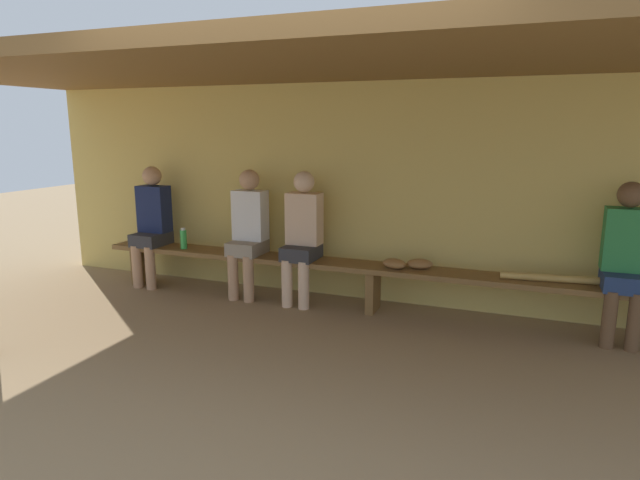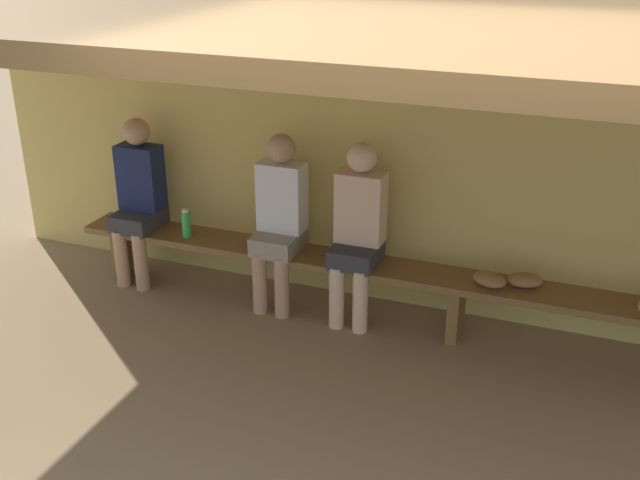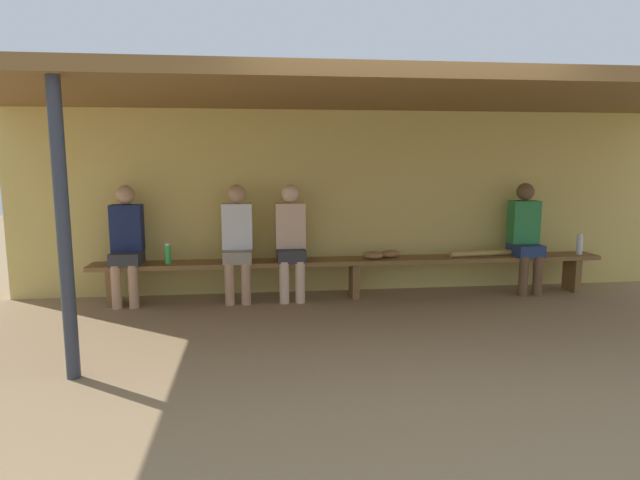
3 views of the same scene
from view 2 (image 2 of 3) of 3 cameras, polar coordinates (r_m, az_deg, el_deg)
ground_plane at (r=4.35m, az=5.56°, el=-16.88°), size 24.00×24.00×0.00m
back_wall at (r=5.55m, az=11.74°, el=5.07°), size 8.00×0.20×2.20m
dugout_roof at (r=4.04m, az=9.70°, el=15.33°), size 8.00×2.80×0.12m
bench at (r=5.41m, az=10.27°, el=-3.50°), size 6.00×0.36×0.46m
player_in_blue at (r=5.64m, az=-3.06°, el=1.83°), size 0.34×0.42×1.34m
player_in_white at (r=6.21m, az=-13.41°, el=3.29°), size 0.34×0.42×1.34m
player_in_red at (r=5.44m, az=2.84°, el=0.97°), size 0.34×0.42×1.34m
water_bottle_blue at (r=6.00m, az=-9.96°, el=1.21°), size 0.07×0.07×0.23m
baseball_glove_tan at (r=5.30m, az=12.53°, el=-2.89°), size 0.29×0.25×0.09m
baseball_glove_worn at (r=5.35m, az=15.02°, el=-2.91°), size 0.28×0.23×0.09m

